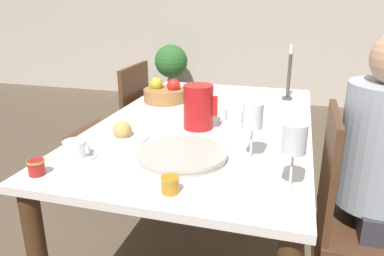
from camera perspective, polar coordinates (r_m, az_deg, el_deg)
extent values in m
plane|color=brown|center=(2.15, 1.86, -17.85)|extent=(20.00, 20.00, 0.00)
cube|color=white|center=(1.81, 2.10, 0.51)|extent=(0.98, 1.62, 0.03)
cylinder|color=#472D19|center=(2.72, -2.97, -1.07)|extent=(0.07, 0.07, 0.70)
cylinder|color=#472D19|center=(2.59, 15.31, -2.84)|extent=(0.07, 0.07, 0.70)
cylinder|color=#51331E|center=(1.90, 18.54, -16.42)|extent=(0.04, 0.04, 0.44)
cube|color=#51331E|center=(1.64, 26.23, -13.78)|extent=(0.42, 0.42, 0.03)
cube|color=#51331E|center=(1.51, 20.15, -5.80)|extent=(0.03, 0.39, 0.44)
cylinder|color=#51331E|center=(2.55, -17.77, -6.70)|extent=(0.04, 0.04, 0.44)
cylinder|color=#51331E|center=(2.83, -13.73, -3.63)|extent=(0.04, 0.04, 0.44)
cylinder|color=#51331E|center=(2.37, -10.19, -8.01)|extent=(0.04, 0.04, 0.44)
cylinder|color=#51331E|center=(2.68, -6.77, -4.56)|extent=(0.04, 0.04, 0.44)
cube|color=#51331E|center=(2.51, -12.49, -0.79)|extent=(0.42, 0.42, 0.03)
cube|color=#51331E|center=(2.36, -8.65, 4.12)|extent=(0.03, 0.39, 0.44)
cylinder|color=#9EA8B7|center=(1.52, 27.18, -2.45)|extent=(0.30, 0.30, 0.46)
cylinder|color=red|center=(1.69, 0.97, 3.24)|extent=(0.13, 0.13, 0.20)
cube|color=red|center=(1.67, 3.55, 3.36)|extent=(0.02, 0.02, 0.09)
cone|color=red|center=(1.68, -0.81, 5.99)|extent=(0.04, 0.04, 0.04)
cylinder|color=white|center=(1.41, 8.88, -4.56)|extent=(0.07, 0.07, 0.00)
cylinder|color=white|center=(1.38, 9.01, -2.23)|extent=(0.01, 0.01, 0.12)
cylinder|color=white|center=(1.35, 9.24, 1.88)|extent=(0.07, 0.07, 0.09)
cylinder|color=white|center=(1.22, 14.64, -8.96)|extent=(0.07, 0.07, 0.00)
cylinder|color=white|center=(1.19, 14.89, -6.29)|extent=(0.01, 0.01, 0.12)
cylinder|color=white|center=(1.15, 15.34, -1.52)|extent=(0.07, 0.07, 0.09)
cylinder|color=red|center=(1.16, 15.25, -2.47)|extent=(0.06, 0.06, 0.05)
cylinder|color=silver|center=(1.47, -17.27, -4.17)|extent=(0.15, 0.15, 0.01)
cylinder|color=silver|center=(1.46, -17.40, -2.99)|extent=(0.09, 0.09, 0.06)
cube|color=silver|center=(1.43, -15.67, -3.12)|extent=(0.01, 0.01, 0.03)
cylinder|color=silver|center=(1.81, 6.39, 1.02)|extent=(0.15, 0.15, 0.01)
cylinder|color=silver|center=(1.80, 6.43, 2.01)|extent=(0.09, 0.09, 0.06)
cube|color=silver|center=(1.79, 8.06, 1.96)|extent=(0.01, 0.01, 0.03)
cylinder|color=#B7B2A8|center=(1.39, -1.53, -4.32)|extent=(0.33, 0.33, 0.02)
cylinder|color=#B7B2A8|center=(1.39, -1.54, -3.75)|extent=(0.34, 0.34, 0.01)
cylinder|color=silver|center=(1.61, -10.49, -1.40)|extent=(0.22, 0.22, 0.01)
sphere|color=tan|center=(1.60, -10.56, -0.35)|extent=(0.08, 0.08, 0.08)
cylinder|color=#A81E1E|center=(1.37, -22.62, -5.56)|extent=(0.06, 0.06, 0.05)
cylinder|color=gold|center=(1.36, -22.74, -4.68)|extent=(0.06, 0.06, 0.01)
cylinder|color=#C67A1E|center=(1.15, -3.36, -8.62)|extent=(0.06, 0.06, 0.05)
cylinder|color=gold|center=(1.14, -3.38, -7.61)|extent=(0.06, 0.06, 0.01)
cylinder|color=#9E6B3D|center=(2.15, -4.21, 5.00)|extent=(0.24, 0.24, 0.07)
sphere|color=red|center=(2.13, -2.83, 6.51)|extent=(0.08, 0.08, 0.08)
sphere|color=gold|center=(2.16, -5.48, 6.67)|extent=(0.08, 0.08, 0.08)
cylinder|color=#4C4238|center=(2.27, 14.29, 4.42)|extent=(0.06, 0.06, 0.01)
cylinder|color=#4C4238|center=(2.24, 14.57, 7.70)|extent=(0.02, 0.02, 0.25)
cylinder|color=beige|center=(2.21, 14.90, 11.51)|extent=(0.02, 0.02, 0.05)
cylinder|color=beige|center=(4.90, -3.12, 5.10)|extent=(0.21, 0.21, 0.19)
cylinder|color=brown|center=(4.86, -3.15, 7.12)|extent=(0.04, 0.04, 0.17)
sphere|color=#2D6B2D|center=(4.81, -3.21, 10.14)|extent=(0.41, 0.41, 0.41)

